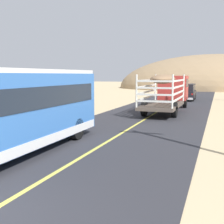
# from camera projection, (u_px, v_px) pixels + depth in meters

# --- Properties ---
(livestock_truck) EXTENTS (2.53, 9.70, 3.02)m
(livestock_truck) POSITION_uv_depth(u_px,v_px,m) (169.00, 89.00, 25.44)
(livestock_truck) COLOR #B2332D
(livestock_truck) RESTS_ON road_surface
(bus) EXTENTS (2.54, 10.00, 3.21)m
(bus) POSITION_uv_depth(u_px,v_px,m) (10.00, 109.00, 11.03)
(bus) COLOR #3872C6
(bus) RESTS_ON road_surface
(car_far) EXTENTS (1.90, 4.62, 1.93)m
(car_far) POSITION_uv_depth(u_px,v_px,m) (187.00, 91.00, 35.21)
(car_far) COLOR black
(car_far) RESTS_ON road_surface
(boulder_near_shoulder) EXTENTS (1.14, 1.12, 0.60)m
(boulder_near_shoulder) POSITION_uv_depth(u_px,v_px,m) (80.00, 93.00, 43.45)
(boulder_near_shoulder) COLOR #84705B
(boulder_near_shoulder) RESTS_ON ground
(distant_hill) EXTENTS (41.69, 27.53, 14.84)m
(distant_hill) POSITION_uv_depth(u_px,v_px,m) (213.00, 89.00, 65.10)
(distant_hill) COLOR #997C5A
(distant_hill) RESTS_ON ground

